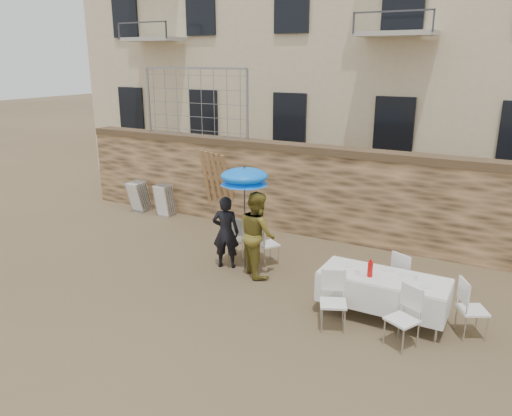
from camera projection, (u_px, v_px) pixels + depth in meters
The scene contains 17 objects.
ground at pixel (174, 314), 8.61m from camera, with size 80.00×80.00×0.00m, color brown.
stone_wall at pixel (296, 189), 12.49m from camera, with size 13.00×0.50×2.20m, color olive.
chain_link_fence at pixel (195, 103), 13.31m from camera, with size 3.20×0.06×1.80m, color gray, non-canonical shape.
man_suit at pixel (226, 232), 10.38m from camera, with size 0.56×0.37×1.54m, color black.
woman_dress at pixel (257, 234), 10.01m from camera, with size 0.84×0.66×1.73m, color olive.
umbrella at pixel (244, 179), 9.95m from camera, with size 1.00×1.00×2.05m.
couple_chair_left at pixel (239, 237), 10.93m from camera, with size 0.48×0.48×0.96m, color white, non-canonical shape.
couple_chair_right at pixel (268, 243), 10.60m from camera, with size 0.48×0.48×0.96m, color white, non-canonical shape.
banquet_table at pixel (384, 278), 8.31m from camera, with size 2.10×0.85×0.78m.
soda_bottle at pixel (370, 269), 8.22m from camera, with size 0.09×0.09×0.26m, color red.
table_chair_front_left at pixel (333, 302), 8.03m from camera, with size 0.48×0.48×0.96m, color white, non-canonical shape.
table_chair_front_right at pixel (402, 318), 7.52m from camera, with size 0.48×0.48×0.96m, color white, non-canonical shape.
table_chair_back at pixel (406, 277), 8.96m from camera, with size 0.48×0.48×0.96m, color white, non-canonical shape.
table_chair_side at pixel (473, 308), 7.81m from camera, with size 0.48×0.48×0.96m, color white, non-canonical shape.
chair_stack_left at pixel (143, 194), 14.46m from camera, with size 0.46×0.55×0.92m, color white, non-canonical shape.
chair_stack_right at pixel (168, 198), 14.05m from camera, with size 0.46×0.47×0.92m, color white, non-canonical shape.
wood_planks at pixel (217, 186), 13.21m from camera, with size 0.70×0.20×2.00m, color #A37749, non-canonical shape.
Camera 1 is at (4.97, -6.08, 4.23)m, focal length 35.00 mm.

